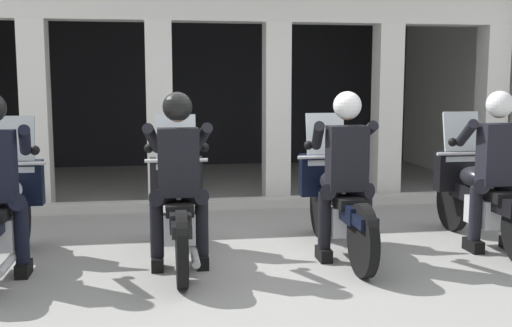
{
  "coord_description": "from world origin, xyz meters",
  "views": [
    {
      "loc": [
        -0.94,
        -5.64,
        1.68
      ],
      "look_at": [
        0.0,
        0.36,
        0.87
      ],
      "focal_mm": 43.76,
      "sensor_mm": 36.0,
      "label": 1
    }
  ],
  "objects_px": {
    "motorcycle_center_right": "(337,202)",
    "police_officer_far_right": "(496,157)",
    "motorcycle_far_left": "(5,213)",
    "motorcycle_far_right": "(480,196)",
    "motorcycle_center_left": "(178,207)",
    "police_officer_center_left": "(178,165)",
    "police_officer_center_right": "(346,161)"
  },
  "relations": [
    {
      "from": "police_officer_center_left",
      "to": "police_officer_center_right",
      "type": "relative_size",
      "value": 1.0
    },
    {
      "from": "motorcycle_center_left",
      "to": "motorcycle_far_right",
      "type": "height_order",
      "value": "same"
    },
    {
      "from": "motorcycle_center_left",
      "to": "motorcycle_far_right",
      "type": "bearing_deg",
      "value": -5.43
    },
    {
      "from": "motorcycle_far_left",
      "to": "motorcycle_center_left",
      "type": "height_order",
      "value": "same"
    },
    {
      "from": "motorcycle_center_left",
      "to": "police_officer_center_left",
      "type": "height_order",
      "value": "police_officer_center_left"
    },
    {
      "from": "police_officer_center_right",
      "to": "police_officer_far_right",
      "type": "relative_size",
      "value": 1.0
    },
    {
      "from": "police_officer_center_left",
      "to": "police_officer_center_right",
      "type": "bearing_deg",
      "value": -5.98
    },
    {
      "from": "motorcycle_far_left",
      "to": "motorcycle_center_right",
      "type": "height_order",
      "value": "same"
    },
    {
      "from": "motorcycle_far_left",
      "to": "police_officer_center_left",
      "type": "relative_size",
      "value": 1.29
    },
    {
      "from": "motorcycle_far_left",
      "to": "police_officer_center_left",
      "type": "height_order",
      "value": "police_officer_center_left"
    },
    {
      "from": "motorcycle_far_left",
      "to": "motorcycle_far_right",
      "type": "xyz_separation_m",
      "value": [
        4.64,
        0.13,
        0.0
      ]
    },
    {
      "from": "police_officer_center_right",
      "to": "motorcycle_center_left",
      "type": "bearing_deg",
      "value": 158.3
    },
    {
      "from": "motorcycle_center_right",
      "to": "motorcycle_far_right",
      "type": "relative_size",
      "value": 1.0
    },
    {
      "from": "motorcycle_far_left",
      "to": "police_officer_center_right",
      "type": "relative_size",
      "value": 1.29
    },
    {
      "from": "motorcycle_center_left",
      "to": "police_officer_center_left",
      "type": "relative_size",
      "value": 1.29
    },
    {
      "from": "motorcycle_center_right",
      "to": "police_officer_center_left",
      "type": "bearing_deg",
      "value": 179.04
    },
    {
      "from": "motorcycle_far_right",
      "to": "motorcycle_center_left",
      "type": "bearing_deg",
      "value": 175.3
    },
    {
      "from": "police_officer_center_left",
      "to": "motorcycle_center_left",
      "type": "bearing_deg",
      "value": 82.14
    },
    {
      "from": "motorcycle_center_left",
      "to": "motorcycle_center_right",
      "type": "bearing_deg",
      "value": -5.98
    },
    {
      "from": "motorcycle_center_left",
      "to": "police_officer_center_right",
      "type": "distance_m",
      "value": 1.63
    },
    {
      "from": "motorcycle_far_left",
      "to": "motorcycle_center_left",
      "type": "xyz_separation_m",
      "value": [
        1.55,
        0.01,
        0.0
      ]
    },
    {
      "from": "motorcycle_far_right",
      "to": "police_officer_far_right",
      "type": "height_order",
      "value": "police_officer_far_right"
    },
    {
      "from": "police_officer_center_right",
      "to": "motorcycle_far_right",
      "type": "relative_size",
      "value": 0.78
    },
    {
      "from": "police_officer_center_right",
      "to": "police_officer_far_right",
      "type": "height_order",
      "value": "same"
    },
    {
      "from": "police_officer_center_left",
      "to": "police_officer_far_right",
      "type": "bearing_deg",
      "value": -5.43
    },
    {
      "from": "motorcycle_far_left",
      "to": "motorcycle_far_right",
      "type": "height_order",
      "value": "same"
    },
    {
      "from": "motorcycle_far_left",
      "to": "motorcycle_center_right",
      "type": "distance_m",
      "value": 3.1
    },
    {
      "from": "police_officer_center_right",
      "to": "police_officer_far_right",
      "type": "distance_m",
      "value": 1.55
    },
    {
      "from": "motorcycle_center_right",
      "to": "police_officer_far_right",
      "type": "distance_m",
      "value": 1.62
    },
    {
      "from": "motorcycle_far_left",
      "to": "police_officer_center_right",
      "type": "bearing_deg",
      "value": -7.29
    },
    {
      "from": "police_officer_center_left",
      "to": "motorcycle_far_right",
      "type": "bearing_deg",
      "value": -0.22
    },
    {
      "from": "motorcycle_center_left",
      "to": "motorcycle_far_right",
      "type": "xyz_separation_m",
      "value": [
        3.1,
        0.12,
        0.0
      ]
    }
  ]
}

